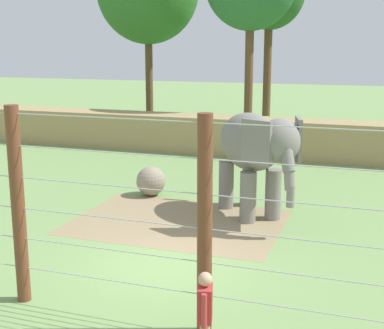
{
  "coord_description": "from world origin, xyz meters",
  "views": [
    {
      "loc": [
        4.51,
        -11.15,
        5.05
      ],
      "look_at": [
        -0.9,
        4.52,
        1.4
      ],
      "focal_mm": 51.4,
      "sensor_mm": 36.0,
      "label": 1
    }
  ],
  "objects": [
    {
      "name": "ground_plane",
      "position": [
        0.0,
        0.0,
        0.0
      ],
      "size": [
        120.0,
        120.0,
        0.0
      ],
      "primitive_type": "plane",
      "color": "#759956"
    },
    {
      "name": "dirt_patch",
      "position": [
        -0.85,
        3.07,
        0.0
      ],
      "size": [
        6.0,
        4.41,
        0.01
      ],
      "primitive_type": "cube",
      "rotation": [
        0.0,
        0.0,
        -0.0
      ],
      "color": "#937F5B",
      "rests_on": "ground"
    },
    {
      "name": "embankment_wall",
      "position": [
        0.0,
        13.38,
        0.86
      ],
      "size": [
        36.0,
        1.8,
        1.72
      ],
      "primitive_type": "cube",
      "color": "tan",
      "rests_on": "ground"
    },
    {
      "name": "elephant",
      "position": [
        1.11,
        4.33,
        2.07
      ],
      "size": [
        3.35,
        3.65,
        3.13
      ],
      "color": "gray",
      "rests_on": "ground"
    },
    {
      "name": "enrichment_ball",
      "position": [
        -2.7,
        5.46,
        0.5
      ],
      "size": [
        1.0,
        1.0,
        1.0
      ],
      "primitive_type": "sphere",
      "color": "gray",
      "rests_on": "ground"
    },
    {
      "name": "cable_fence",
      "position": [
        -0.06,
        -2.59,
        1.98
      ],
      "size": [
        12.17,
        0.27,
        3.94
      ],
      "color": "brown",
      "rests_on": "ground"
    },
    {
      "name": "zookeeper",
      "position": [
        2.17,
        -3.76,
        0.93
      ],
      "size": [
        0.31,
        0.57,
        1.67
      ],
      "color": "tan",
      "rests_on": "ground"
    }
  ]
}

